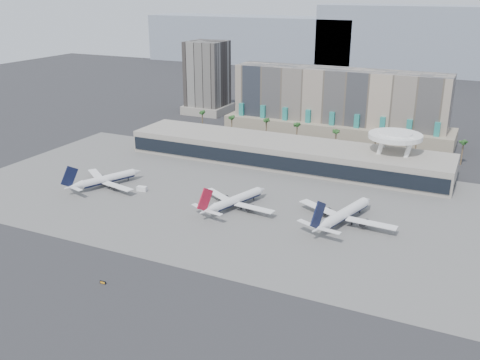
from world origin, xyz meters
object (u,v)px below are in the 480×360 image
at_px(airliner_centre, 235,200).
at_px(service_vehicle_b, 222,205).
at_px(airliner_left, 105,179).
at_px(airliner_right, 343,214).
at_px(taxiway_sign, 103,282).
at_px(service_vehicle_a, 142,189).

relative_size(airliner_centre, service_vehicle_b, 10.75).
bearing_deg(airliner_centre, service_vehicle_b, -148.66).
height_order(airliner_left, airliner_right, airliner_right).
height_order(airliner_centre, airliner_right, airliner_right).
xyz_separation_m(airliner_right, service_vehicle_b, (-51.26, -5.69, -2.98)).
bearing_deg(airliner_centre, airliner_left, -159.43).
distance_m(airliner_right, taxiway_sign, 96.21).
height_order(airliner_left, taxiway_sign, airliner_left).
height_order(airliner_centre, taxiway_sign, airliner_centre).
bearing_deg(service_vehicle_a, airliner_right, -6.90).
relative_size(airliner_right, service_vehicle_a, 9.64).
relative_size(airliner_left, service_vehicle_b, 10.39).
relative_size(airliner_centre, airliner_right, 0.89).
distance_m(airliner_left, taxiway_sign, 89.84).
distance_m(service_vehicle_b, taxiway_sign, 72.16).
distance_m(airliner_centre, service_vehicle_b, 6.23).
relative_size(service_vehicle_b, taxiway_sign, 1.67).
bearing_deg(taxiway_sign, service_vehicle_a, 113.33).
height_order(airliner_left, service_vehicle_a, airliner_left).
bearing_deg(taxiway_sign, airliner_right, 50.73).
bearing_deg(service_vehicle_b, service_vehicle_a, -160.49).
bearing_deg(airliner_right, airliner_left, -160.63).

